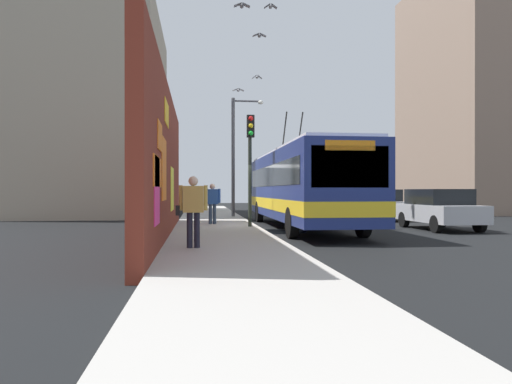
{
  "coord_description": "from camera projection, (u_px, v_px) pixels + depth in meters",
  "views": [
    {
      "loc": [
        -18.76,
        2.35,
        1.52
      ],
      "look_at": [
        1.23,
        -0.13,
        1.46
      ],
      "focal_mm": 33.34,
      "sensor_mm": 36.0,
      "label": 1
    }
  ],
  "objects": [
    {
      "name": "flying_pigeons",
      "position": [
        253.0,
        48.0,
        20.35
      ],
      "size": [
        8.98,
        2.14,
        2.79
      ],
      "color": "slate"
    },
    {
      "name": "sidewalk_slab",
      "position": [
        216.0,
        227.0,
        18.72
      ],
      "size": [
        48.0,
        3.2,
        0.15
      ],
      "primitive_type": "cube",
      "color": "#ADA8A0",
      "rests_on": "ground_plane"
    },
    {
      "name": "traffic_light",
      "position": [
        250.0,
        152.0,
        18.03
      ],
      "size": [
        0.49,
        0.28,
        4.25
      ],
      "color": "#2D382D",
      "rests_on": "sidewalk_slab"
    },
    {
      "name": "parked_car_silver",
      "position": [
        439.0,
        208.0,
        18.49
      ],
      "size": [
        4.08,
        1.88,
        1.58
      ],
      "color": "#B7B7BC",
      "rests_on": "ground_plane"
    },
    {
      "name": "ground_plane",
      "position": [
        257.0,
        229.0,
        18.91
      ],
      "size": [
        80.0,
        80.0,
        0.0
      ],
      "primitive_type": "plane",
      "color": "black"
    },
    {
      "name": "building_far_left",
      "position": [
        90.0,
        116.0,
        30.39
      ],
      "size": [
        13.2,
        8.95,
        12.59
      ],
      "color": "#9E937F",
      "rests_on": "ground_plane"
    },
    {
      "name": "graffiti_wall",
      "position": [
        165.0,
        165.0,
        14.73
      ],
      "size": [
        14.46,
        0.32,
        4.66
      ],
      "color": "maroon",
      "rests_on": "ground_plane"
    },
    {
      "name": "building_far_right",
      "position": [
        470.0,
        95.0,
        33.88
      ],
      "size": [
        11.33,
        6.35,
        16.75
      ],
      "color": "gray",
      "rests_on": "ground_plane"
    },
    {
      "name": "city_bus",
      "position": [
        301.0,
        185.0,
        19.14
      ],
      "size": [
        12.51,
        2.62,
        4.91
      ],
      "color": "navy",
      "rests_on": "ground_plane"
    },
    {
      "name": "curbside_puddle",
      "position": [
        277.0,
        232.0,
        17.59
      ],
      "size": [
        2.16,
        2.16,
        0.0
      ],
      "primitive_type": "cylinder",
      "color": "black",
      "rests_on": "ground_plane"
    },
    {
      "name": "street_lamp",
      "position": [
        237.0,
        148.0,
        25.3
      ],
      "size": [
        0.44,
        1.7,
        6.31
      ],
      "color": "#4C4C51",
      "rests_on": "sidewalk_slab"
    },
    {
      "name": "pedestrian_midblock",
      "position": [
        212.0,
        200.0,
        19.47
      ],
      "size": [
        0.22,
        0.67,
        1.65
      ],
      "color": "#2D3F59",
      "rests_on": "sidewalk_slab"
    },
    {
      "name": "parked_car_white",
      "position": [
        377.0,
        204.0,
        24.83
      ],
      "size": [
        4.46,
        1.89,
        1.58
      ],
      "color": "white",
      "rests_on": "ground_plane"
    },
    {
      "name": "pedestrian_near_wall",
      "position": [
        193.0,
        206.0,
        11.36
      ],
      "size": [
        0.23,
        0.76,
        1.71
      ],
      "color": "#1E1E2D",
      "rests_on": "sidewalk_slab"
    }
  ]
}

